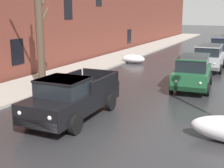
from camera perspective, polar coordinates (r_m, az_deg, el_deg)
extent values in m
cube|color=#A8A399|center=(22.39, -5.95, 2.75)|extent=(3.39, 80.00, 0.13)
cube|color=black|center=(35.32, 3.22, 8.94)|extent=(0.08, 1.10, 1.60)
cube|color=black|center=(19.87, -17.39, 5.79)|extent=(0.08, 1.10, 1.60)
cube|color=black|center=(24.28, -8.27, 13.81)|extent=(0.08, 1.10, 1.60)
ellipsoid|color=white|center=(25.51, 4.04, 4.74)|extent=(1.97, 0.98, 0.69)
ellipsoid|color=white|center=(25.48, 3.71, 4.55)|extent=(0.64, 0.53, 0.53)
ellipsoid|color=white|center=(10.90, 19.75, -8.55)|extent=(0.60, 0.50, 0.50)
cylinder|color=#4C3D2D|center=(16.16, -13.49, 10.49)|extent=(0.40, 0.40, 6.92)
cylinder|color=#4C3D2D|center=(16.75, -12.73, 12.12)|extent=(0.52, 1.34, 1.04)
cylinder|color=#4C3D2D|center=(17.30, -13.04, 14.10)|extent=(1.28, 2.12, 1.11)
cube|color=black|center=(12.27, -7.25, -2.97)|extent=(2.00, 4.94, 0.76)
cube|color=black|center=(11.54, -9.14, -0.49)|extent=(1.70, 1.60, 0.64)
cube|color=black|center=(11.47, -9.19, 0.86)|extent=(1.74, 1.65, 0.08)
cube|color=black|center=(12.53, -1.49, 0.32)|extent=(0.15, 2.36, 0.44)
cube|color=black|center=(13.40, -8.40, 1.03)|extent=(0.15, 2.36, 0.44)
cube|color=black|center=(14.17, -2.23, 1.84)|extent=(1.80, 0.14, 0.44)
cube|color=#B7B7BC|center=(10.49, -14.13, -7.31)|extent=(1.80, 0.16, 0.32)
sphere|color=white|center=(9.99, -11.60, -6.27)|extent=(0.16, 0.16, 0.16)
sphere|color=white|center=(10.74, -16.95, -5.20)|extent=(0.16, 0.16, 0.16)
cylinder|color=black|center=(10.73, -6.91, -7.55)|extent=(0.23, 0.72, 0.72)
cylinder|color=black|center=(11.80, -15.00, -5.95)|extent=(0.23, 0.72, 0.72)
cylinder|color=black|center=(13.18, -0.25, -3.42)|extent=(0.23, 0.72, 0.72)
cylinder|color=black|center=(14.07, -7.43, -2.45)|extent=(0.23, 0.72, 0.72)
cube|color=#1E5633|center=(17.45, 14.90, 1.59)|extent=(2.19, 4.52, 0.80)
cube|color=black|center=(17.36, 15.06, 4.01)|extent=(1.81, 3.19, 0.68)
cube|color=#1E5633|center=(17.31, 15.13, 5.02)|extent=(1.86, 3.25, 0.06)
cube|color=black|center=(15.43, 14.03, -0.94)|extent=(1.76, 0.28, 0.22)
cube|color=black|center=(19.59, 15.49, 1.98)|extent=(1.76, 0.28, 0.22)
cylinder|color=black|center=(16.15, 17.55, -0.97)|extent=(0.24, 0.69, 0.68)
cylinder|color=black|center=(16.33, 11.15, -0.44)|extent=(0.24, 0.69, 0.68)
cylinder|color=black|center=(18.80, 18.02, 0.96)|extent=(0.24, 0.69, 0.68)
cylinder|color=black|center=(18.95, 12.50, 1.40)|extent=(0.24, 0.69, 0.68)
sphere|color=silver|center=(15.27, 16.26, 0.16)|extent=(0.14, 0.14, 0.14)
sphere|color=silver|center=(15.39, 11.95, 0.51)|extent=(0.14, 0.14, 0.14)
cube|color=#B7B7BC|center=(23.43, 17.68, 4.34)|extent=(2.02, 4.33, 0.80)
cube|color=black|center=(23.37, 17.82, 6.14)|extent=(1.72, 3.04, 0.68)
cube|color=#B7B7BC|center=(23.34, 17.88, 6.90)|extent=(1.76, 3.10, 0.06)
cube|color=#525254|center=(21.42, 16.96, 2.83)|extent=(1.87, 0.17, 0.22)
cube|color=#525254|center=(25.52, 18.20, 4.36)|extent=(1.87, 0.17, 0.22)
cylinder|color=black|center=(22.10, 19.70, 2.62)|extent=(0.20, 0.68, 0.68)
cylinder|color=black|center=(22.32, 14.72, 3.07)|extent=(0.20, 0.68, 0.68)
cylinder|color=black|center=(24.71, 20.23, 3.64)|extent=(0.20, 0.68, 0.68)
cylinder|color=black|center=(24.91, 15.76, 4.04)|extent=(0.20, 0.68, 0.68)
sphere|color=silver|center=(21.27, 18.67, 3.62)|extent=(0.14, 0.14, 0.14)
sphere|color=silver|center=(21.42, 15.37, 3.91)|extent=(0.14, 0.14, 0.14)
cube|color=navy|center=(31.24, 19.68, 6.31)|extent=(2.10, 4.80, 0.80)
cube|color=black|center=(31.21, 19.79, 7.67)|extent=(1.76, 3.38, 0.68)
cube|color=navy|center=(31.19, 19.83, 8.23)|extent=(1.80, 3.44, 0.06)
cube|color=black|center=(28.99, 19.38, 5.28)|extent=(1.80, 0.22, 0.22)
cube|color=black|center=(33.55, 19.86, 6.26)|extent=(1.80, 0.22, 0.22)
cylinder|color=black|center=(29.90, 17.67, 5.40)|extent=(0.22, 0.69, 0.68)
cylinder|color=black|center=(32.78, 18.13, 6.03)|extent=(0.22, 0.69, 0.68)
sphere|color=silver|center=(28.95, 18.25, 6.08)|extent=(0.14, 0.14, 0.14)
cube|color=#303032|center=(35.92, 20.28, 6.58)|extent=(1.66, 0.15, 0.22)
cylinder|color=black|center=(36.69, 19.00, 6.62)|extent=(0.19, 0.60, 0.60)
cylinder|color=black|center=(39.09, 19.38, 6.96)|extent=(0.19, 0.60, 0.60)
sphere|color=silver|center=(35.90, 19.43, 7.06)|extent=(0.14, 0.14, 0.14)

